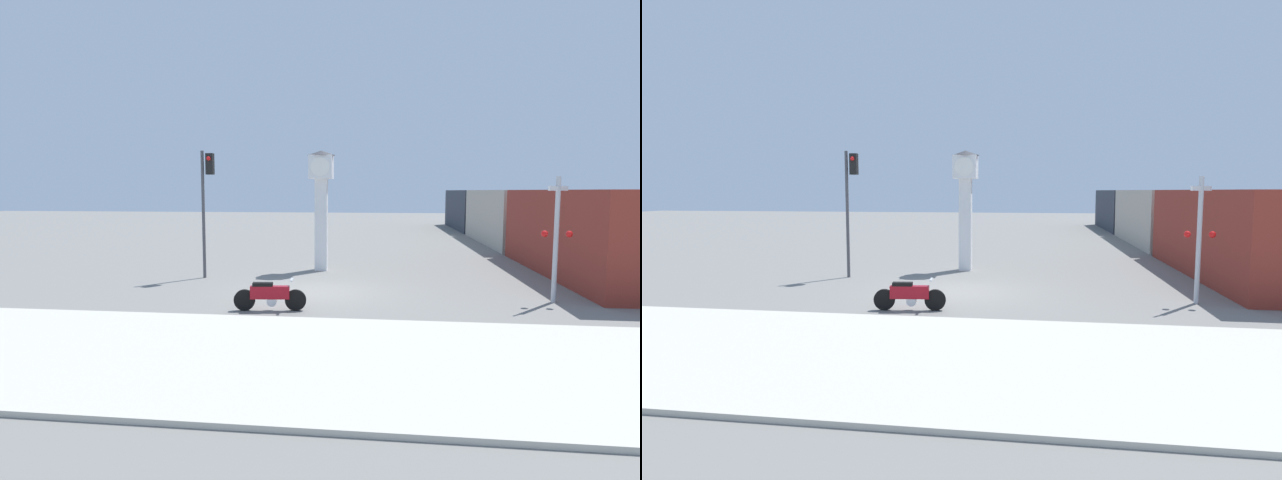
% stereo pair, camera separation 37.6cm
% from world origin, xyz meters
% --- Properties ---
extents(ground_plane, '(120.00, 120.00, 0.00)m').
position_xyz_m(ground_plane, '(0.00, 0.00, 0.00)').
color(ground_plane, slate).
extents(sidewalk_strip, '(36.00, 6.00, 0.10)m').
position_xyz_m(sidewalk_strip, '(0.00, -6.75, 0.05)').
color(sidewalk_strip, '#BCB7A8').
rests_on(sidewalk_strip, ground_plane).
extents(motorcycle, '(2.04, 0.46, 0.90)m').
position_xyz_m(motorcycle, '(-0.95, -2.75, 0.43)').
color(motorcycle, black).
rests_on(motorcycle, ground_plane).
extents(clock_tower, '(1.16, 1.16, 5.03)m').
position_xyz_m(clock_tower, '(-0.35, 4.58, 3.31)').
color(clock_tower, white).
rests_on(clock_tower, ground_plane).
extents(freight_train, '(2.80, 36.11, 3.40)m').
position_xyz_m(freight_train, '(9.96, 16.76, 1.70)').
color(freight_train, maroon).
rests_on(freight_train, ground_plane).
extents(traffic_light, '(0.50, 0.35, 4.87)m').
position_xyz_m(traffic_light, '(-4.49, 2.18, 3.32)').
color(traffic_light, '#47474C').
rests_on(traffic_light, ground_plane).
extents(railroad_crossing_signal, '(0.90, 0.82, 3.78)m').
position_xyz_m(railroad_crossing_signal, '(7.35, -0.69, 2.07)').
color(railroad_crossing_signal, '#B7B7BC').
rests_on(railroad_crossing_signal, ground_plane).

